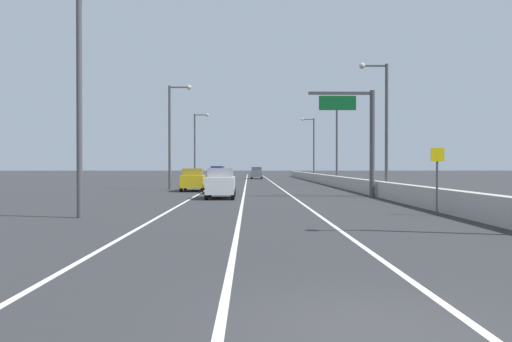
# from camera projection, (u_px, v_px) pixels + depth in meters

# --- Properties ---
(ground_plane) EXTENTS (320.00, 320.00, 0.00)m
(ground_plane) POSITION_uv_depth(u_px,v_px,m) (260.00, 181.00, 70.80)
(ground_plane) COLOR #2D2D30
(lane_stripe_left) EXTENTS (0.16, 130.00, 0.00)m
(lane_stripe_left) POSITION_uv_depth(u_px,v_px,m) (217.00, 184.00, 61.73)
(lane_stripe_left) COLOR silver
(lane_stripe_left) RESTS_ON ground_plane
(lane_stripe_center) EXTENTS (0.16, 130.00, 0.00)m
(lane_stripe_center) POSITION_uv_depth(u_px,v_px,m) (246.00, 184.00, 61.77)
(lane_stripe_center) COLOR silver
(lane_stripe_center) RESTS_ON ground_plane
(lane_stripe_right) EXTENTS (0.16, 130.00, 0.00)m
(lane_stripe_right) POSITION_uv_depth(u_px,v_px,m) (274.00, 184.00, 61.82)
(lane_stripe_right) COLOR silver
(lane_stripe_right) RESTS_ON ground_plane
(jersey_barrier_right) EXTENTS (0.60, 120.00, 1.10)m
(jersey_barrier_right) POSITION_uv_depth(u_px,v_px,m) (349.00, 184.00, 46.90)
(jersey_barrier_right) COLOR #B2ADA3
(jersey_barrier_right) RESTS_ON ground_plane
(overhead_sign_gantry) EXTENTS (4.68, 0.36, 7.50)m
(overhead_sign_gantry) POSITION_uv_depth(u_px,v_px,m) (362.00, 130.00, 35.45)
(overhead_sign_gantry) COLOR #47474C
(overhead_sign_gantry) RESTS_ON ground_plane
(speed_advisory_sign) EXTENTS (0.60, 0.11, 3.00)m
(speed_advisory_sign) POSITION_uv_depth(u_px,v_px,m) (437.00, 176.00, 22.42)
(speed_advisory_sign) COLOR #4C4C51
(speed_advisory_sign) RESTS_ON ground_plane
(lamp_post_right_second) EXTENTS (2.14, 0.44, 9.68)m
(lamp_post_right_second) POSITION_uv_depth(u_px,v_px,m) (383.00, 119.00, 36.67)
(lamp_post_right_second) COLOR #4C4C51
(lamp_post_right_second) RESTS_ON ground_plane
(lamp_post_right_third) EXTENTS (2.14, 0.44, 9.68)m
(lamp_post_right_third) POSITION_uv_depth(u_px,v_px,m) (335.00, 136.00, 57.82)
(lamp_post_right_third) COLOR #4C4C51
(lamp_post_right_third) RESTS_ON ground_plane
(lamp_post_right_fourth) EXTENTS (2.14, 0.44, 9.68)m
(lamp_post_right_fourth) POSITION_uv_depth(u_px,v_px,m) (312.00, 144.00, 78.97)
(lamp_post_right_fourth) COLOR #4C4C51
(lamp_post_right_fourth) RESTS_ON ground_plane
(lamp_post_left_near) EXTENTS (2.14, 0.44, 9.68)m
(lamp_post_left_near) POSITION_uv_depth(u_px,v_px,m) (86.00, 86.00, 21.29)
(lamp_post_left_near) COLOR #4C4C51
(lamp_post_left_near) RESTS_ON ground_plane
(lamp_post_left_mid) EXTENTS (2.14, 0.44, 9.68)m
(lamp_post_left_mid) POSITION_uv_depth(u_px,v_px,m) (173.00, 129.00, 46.67)
(lamp_post_left_mid) COLOR #4C4C51
(lamp_post_left_mid) RESTS_ON ground_plane
(lamp_post_left_far) EXTENTS (2.14, 0.44, 9.68)m
(lamp_post_left_far) POSITION_uv_depth(u_px,v_px,m) (197.00, 142.00, 72.04)
(lamp_post_left_far) COLOR #4C4C51
(lamp_post_left_far) RESTS_ON ground_plane
(car_green_0) EXTENTS (1.96, 4.64, 2.10)m
(car_green_0) POSITION_uv_depth(u_px,v_px,m) (220.00, 172.00, 86.94)
(car_green_0) COLOR #196033
(car_green_0) RESTS_ON ground_plane
(car_yellow_1) EXTENTS (2.10, 4.68, 1.97)m
(car_yellow_1) POSITION_uv_depth(u_px,v_px,m) (193.00, 180.00, 43.94)
(car_yellow_1) COLOR gold
(car_yellow_1) RESTS_ON ground_plane
(car_blue_2) EXTENTS (2.06, 4.10, 2.15)m
(car_blue_2) POSITION_uv_depth(u_px,v_px,m) (217.00, 173.00, 74.19)
(car_blue_2) COLOR #1E389E
(car_blue_2) RESTS_ON ground_plane
(car_gray_3) EXTENTS (2.07, 4.66, 2.00)m
(car_gray_3) POSITION_uv_depth(u_px,v_px,m) (257.00, 173.00, 85.12)
(car_gray_3) COLOR slate
(car_gray_3) RESTS_ON ground_plane
(car_white_4) EXTENTS (1.95, 4.08, 2.05)m
(car_white_4) POSITION_uv_depth(u_px,v_px,m) (221.00, 183.00, 33.93)
(car_white_4) COLOR white
(car_white_4) RESTS_ON ground_plane
(car_silver_5) EXTENTS (2.05, 4.60, 1.88)m
(car_silver_5) POSITION_uv_depth(u_px,v_px,m) (224.00, 181.00, 40.70)
(car_silver_5) COLOR #B7B7BC
(car_silver_5) RESTS_ON ground_plane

